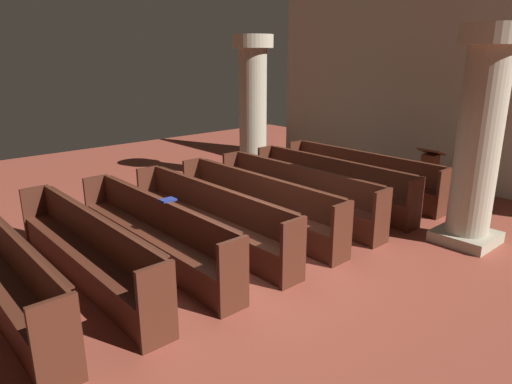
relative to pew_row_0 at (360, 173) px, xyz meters
The scene contains 14 objects.
ground_plane 3.95m from the pew_row_0, 80.65° to the right, with size 19.20×19.20×0.00m, color brown.
back_wall 2.90m from the pew_row_0, 73.95° to the left, with size 10.00×0.16×4.50m, color beige.
pew_row_0 is the anchor object (origin of this frame).
pew_row_1 1.00m from the pew_row_0, 90.00° to the right, with size 3.84×0.46×0.93m.
pew_row_2 2.01m from the pew_row_0, 90.00° to the right, with size 3.84×0.46×0.93m.
pew_row_3 3.01m from the pew_row_0, 90.00° to the right, with size 3.84×0.47×0.93m.
pew_row_4 4.01m from the pew_row_0, 90.00° to the right, with size 3.84×0.46×0.93m.
pew_row_5 5.02m from the pew_row_0, 90.00° to the right, with size 3.84×0.46×0.93m.
pew_row_6 6.02m from the pew_row_0, 90.00° to the right, with size 3.84×0.47×0.93m.
pew_row_7 7.03m from the pew_row_0, 90.00° to the right, with size 3.84×0.46×0.93m.
pillar_aisle_side 3.14m from the pew_row_0, 17.33° to the right, with size 0.96×0.96×3.39m.
pillar_far_side 3.06m from the pew_row_0, 164.99° to the right, with size 0.96×0.96×3.39m.
lectern 1.41m from the pew_row_0, 39.38° to the left, with size 0.48×0.45×1.08m.
hymn_book 4.86m from the pew_row_0, 88.35° to the right, with size 0.17×0.22×0.03m, color navy.
Camera 1 is at (5.06, -4.21, 2.96)m, focal length 32.35 mm.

